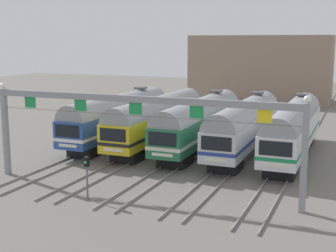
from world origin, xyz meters
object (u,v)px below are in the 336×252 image
object	(u,v)px
commuter_train_blue	(119,115)
commuter_train_yellow	(158,118)
commuter_train_white	(293,127)
catenary_gantry	(136,114)
commuter_train_green	(200,121)
commuter_train_silver	(245,124)
yard_signal_mast	(87,170)

from	to	relation	value
commuter_train_blue	commuter_train_yellow	world-z (taller)	commuter_train_blue
commuter_train_white	catenary_gantry	bearing A→B (deg)	-122.11
commuter_train_yellow	commuter_train_green	bearing A→B (deg)	0.06
commuter_train_blue	commuter_train_white	distance (m)	16.94
commuter_train_green	commuter_train_silver	bearing A→B (deg)	0.00
commuter_train_blue	catenary_gantry	distance (m)	16.14
commuter_train_silver	commuter_train_blue	bearing A→B (deg)	180.00
catenary_gantry	commuter_train_yellow	bearing A→B (deg)	107.42
commuter_train_blue	commuter_train_green	bearing A→B (deg)	0.00
yard_signal_mast	catenary_gantry	bearing A→B (deg)	52.92
commuter_train_blue	commuter_train_silver	distance (m)	12.70
commuter_train_green	catenary_gantry	size ratio (longest dim) A/B	0.81
commuter_train_yellow	commuter_train_silver	world-z (taller)	commuter_train_silver
commuter_train_green	commuter_train_silver	xyz separation A→B (m)	(4.23, 0.00, 0.00)
commuter_train_white	catenary_gantry	distance (m)	16.14
commuter_train_white	yard_signal_mast	bearing A→B (deg)	-123.00
commuter_train_yellow	commuter_train_green	distance (m)	4.23
commuter_train_yellow	commuter_train_silver	size ratio (longest dim) A/B	1.00
commuter_train_silver	commuter_train_green	bearing A→B (deg)	180.00
commuter_train_yellow	yard_signal_mast	distance (m)	16.45
commuter_train_green	catenary_gantry	world-z (taller)	catenary_gantry
commuter_train_green	commuter_train_white	bearing A→B (deg)	0.00
commuter_train_yellow	commuter_train_green	world-z (taller)	commuter_train_green
commuter_train_green	commuter_train_white	xyz separation A→B (m)	(8.47, 0.00, 0.00)
commuter_train_silver	catenary_gantry	size ratio (longest dim) A/B	0.81
commuter_train_white	commuter_train_blue	bearing A→B (deg)	180.00
commuter_train_green	commuter_train_white	size ratio (longest dim) A/B	1.00
commuter_train_green	yard_signal_mast	xyz separation A→B (m)	(-2.12, -16.30, -0.71)
commuter_train_blue	commuter_train_green	xyz separation A→B (m)	(8.47, 0.00, 0.00)
commuter_train_yellow	catenary_gantry	distance (m)	14.38
commuter_train_blue	commuter_train_silver	world-z (taller)	same
catenary_gantry	yard_signal_mast	world-z (taller)	catenary_gantry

